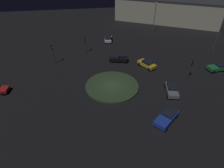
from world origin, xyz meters
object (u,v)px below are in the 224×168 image
at_px(car_silver, 108,39).
at_px(store_building, 168,8).
at_px(car_black, 118,58).
at_px(car_yellow, 147,64).
at_px(car_blue, 167,117).
at_px(traffic_light_east, 85,42).
at_px(streetlamp_southeast, 155,14).
at_px(car_grey, 172,89).
at_px(traffic_light_northeast, 53,51).
at_px(car_green, 218,67).
at_px(traffic_light_south, 191,66).
at_px(streetlamp_south, 221,28).

distance_m(car_silver, store_building, 29.56).
height_order(car_black, car_yellow, car_yellow).
xyz_separation_m(car_blue, car_yellow, (15.56, -2.02, 0.03)).
bearing_deg(traffic_light_east, store_building, 112.37).
relative_size(car_blue, car_silver, 1.10).
xyz_separation_m(car_yellow, streetlamp_southeast, (20.61, -8.62, 4.68)).
bearing_deg(car_blue, car_grey, -159.04).
relative_size(car_yellow, traffic_light_northeast, 1.01).
relative_size(traffic_light_northeast, streetlamp_southeast, 0.50).
distance_m(car_black, streetlamp_southeast, 22.83).
height_order(car_green, traffic_light_east, traffic_light_east).
height_order(car_green, store_building, store_building).
relative_size(car_green, car_yellow, 0.90).
relative_size(car_black, store_building, 0.12).
relative_size(car_grey, traffic_light_south, 1.12).
bearing_deg(streetlamp_southeast, traffic_light_south, 175.59).
bearing_deg(traffic_light_south, car_grey, 35.24).
height_order(car_yellow, traffic_light_east, traffic_light_east).
bearing_deg(car_silver, car_black, -168.08).
bearing_deg(traffic_light_south, store_building, -107.73).
xyz_separation_m(car_silver, traffic_light_south, (-20.79, -12.73, 2.07)).
distance_m(car_grey, traffic_light_south, 6.67).
bearing_deg(traffic_light_south, streetlamp_southeast, -95.62).
xyz_separation_m(car_blue, traffic_light_south, (9.98, -8.62, 2.05)).
bearing_deg(car_black, traffic_light_south, -21.57).
height_order(car_green, traffic_light_south, traffic_light_south).
xyz_separation_m(traffic_light_northeast, streetlamp_south, (0.20, -38.28, 2.85)).
distance_m(car_grey, store_building, 44.80).
relative_size(car_blue, traffic_light_south, 1.15).
distance_m(car_grey, car_green, 13.79).
relative_size(car_blue, car_yellow, 1.04).
relative_size(car_black, traffic_light_east, 1.09).
xyz_separation_m(car_black, streetlamp_south, (1.42, -24.43, 5.15)).
xyz_separation_m(car_green, traffic_light_east, (12.90, 26.55, 2.08)).
distance_m(car_blue, traffic_light_east, 27.01).
height_order(traffic_light_south, streetlamp_southeast, streetlamp_southeast).
height_order(car_green, car_silver, car_green).
height_order(car_black, streetlamp_south, streetlamp_south).
bearing_deg(car_grey, car_yellow, -156.06).
xyz_separation_m(car_silver, streetlamp_southeast, (5.40, -14.75, 4.73)).
bearing_deg(car_grey, car_silver, -147.86).
distance_m(car_black, traffic_light_south, 15.39).
bearing_deg(car_black, car_silver, 106.87).
bearing_deg(traffic_light_northeast, car_blue, -5.36).
distance_m(traffic_light_south, store_building, 39.47).
bearing_deg(traffic_light_northeast, car_black, 38.73).
xyz_separation_m(car_grey, store_building, (41.61, -16.33, 3.07)).
distance_m(traffic_light_south, traffic_light_northeast, 28.08).
distance_m(car_green, traffic_light_northeast, 34.68).
bearing_deg(traffic_light_northeast, store_building, 80.17).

